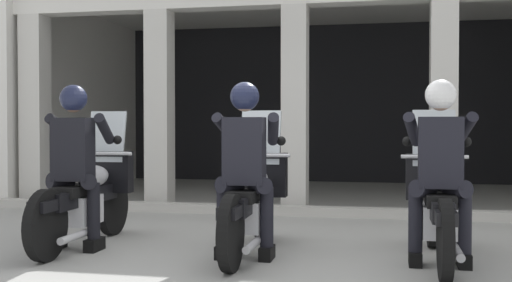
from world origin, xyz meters
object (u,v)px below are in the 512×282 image
object	(u,v)px
police_officer_center	(245,154)
police_officer_right	(440,156)
police_officer_left	(75,152)
motorcycle_right	(437,204)
motorcycle_left	(89,195)
motorcycle_center	(252,199)

from	to	relation	value
police_officer_center	police_officer_right	distance (m)	1.69
police_officer_left	motorcycle_right	world-z (taller)	police_officer_left
police_officer_right	motorcycle_left	bearing A→B (deg)	-178.92
police_officer_left	police_officer_center	distance (m)	1.69
police_officer_left	motorcycle_center	xyz separation A→B (m)	(1.69, 0.22, -0.44)
police_officer_right	police_officer_center	bearing A→B (deg)	-172.59
motorcycle_center	police_officer_center	size ratio (longest dim) A/B	1.29
police_officer_center	motorcycle_right	bearing A→B (deg)	14.31
police_officer_center	motorcycle_left	bearing A→B (deg)	172.26
motorcycle_left	police_officer_right	xyz separation A→B (m)	(3.37, -0.32, 0.44)
motorcycle_left	police_officer_right	world-z (taller)	police_officer_right
motorcycle_center	police_officer_right	bearing A→B (deg)	-4.78
police_officer_right	motorcycle_right	bearing A→B (deg)	96.17
motorcycle_left	police_officer_center	size ratio (longest dim) A/B	1.29
motorcycle_left	motorcycle_center	world-z (taller)	same
police_officer_left	motorcycle_right	xyz separation A→B (m)	(3.37, 0.25, -0.44)
motorcycle_left	police_officer_left	size ratio (longest dim) A/B	1.29
police_officer_left	police_officer_center	size ratio (longest dim) A/B	1.00
police_officer_left	police_officer_right	size ratio (longest dim) A/B	1.00
police_officer_center	police_officer_right	bearing A→B (deg)	4.80
motorcycle_right	police_officer_right	distance (m)	0.52
police_officer_left	police_officer_right	distance (m)	3.37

